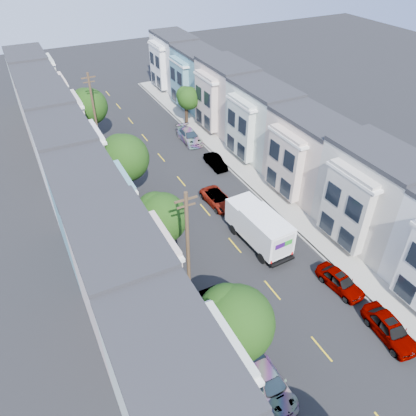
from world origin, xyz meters
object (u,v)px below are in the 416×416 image
(parked_left_b, at_px, (268,382))
(lead_sedan, at_px, (218,199))
(tree_b, at_px, (235,324))
(parked_left_c, at_px, (219,308))
(parked_right_c, at_px, (216,162))
(parked_right_a, at_px, (390,329))
(parked_right_b, at_px, (340,281))
(tree_c, at_px, (161,218))
(tree_far_r, at_px, (188,99))
(tree_d, at_px, (124,159))
(utility_pole_near, at_px, (188,251))
(fedex_truck, at_px, (259,226))
(tree_e, at_px, (89,107))
(parked_right_d, at_px, (189,136))
(utility_pole_far, at_px, (95,116))

(parked_left_b, bearing_deg, lead_sedan, 71.14)
(lead_sedan, bearing_deg, tree_b, -118.60)
(parked_left_c, bearing_deg, parked_right_c, 62.55)
(parked_right_a, height_order, parked_right_b, parked_right_a)
(tree_c, xyz_separation_m, parked_right_c, (11.20, 11.72, -3.69))
(tree_far_r, bearing_deg, tree_d, -132.78)
(tree_b, distance_m, tree_far_r, 38.02)
(utility_pole_near, bearing_deg, parked_right_c, 56.77)
(lead_sedan, bearing_deg, tree_far_r, 70.86)
(utility_pole_near, xyz_separation_m, fedex_truck, (8.35, 3.44, -3.29))
(tree_e, height_order, parked_right_b, tree_e)
(tree_d, height_order, parked_right_a, tree_d)
(tree_c, bearing_deg, parked_left_b, -84.30)
(tree_c, relative_size, utility_pole_near, 0.65)
(parked_left_b, distance_m, parked_right_b, 10.80)
(tree_d, height_order, parked_left_c, tree_d)
(tree_far_r, bearing_deg, parked_right_d, -113.19)
(tree_c, bearing_deg, tree_e, 90.00)
(utility_pole_far, relative_size, fedex_truck, 1.44)
(tree_e, height_order, fedex_truck, tree_e)
(parked_left_c, bearing_deg, tree_e, 92.19)
(tree_b, height_order, parked_left_c, tree_b)
(parked_left_b, xyz_separation_m, parked_left_c, (0.00, 6.60, -0.06))
(lead_sedan, xyz_separation_m, parked_left_c, (-6.52, -12.35, -0.00))
(tree_e, relative_size, parked_right_d, 1.46)
(utility_pole_near, relative_size, lead_sedan, 2.17)
(tree_c, xyz_separation_m, utility_pole_far, (0.00, 20.63, 0.81))
(tree_e, distance_m, lead_sedan, 20.97)
(tree_e, bearing_deg, tree_b, -90.00)
(utility_pole_far, bearing_deg, parked_right_a, -72.37)
(utility_pole_near, distance_m, parked_right_c, 20.93)
(tree_e, distance_m, fedex_truck, 27.25)
(tree_b, xyz_separation_m, parked_right_b, (11.20, 2.46, -4.13))
(parked_right_d, bearing_deg, parked_left_c, -108.74)
(tree_e, xyz_separation_m, parked_right_a, (11.20, -38.42, -4.30))
(utility_pole_far, relative_size, parked_right_b, 2.27)
(tree_b, bearing_deg, fedex_truck, 50.26)
(tree_d, xyz_separation_m, parked_right_d, (11.20, 9.60, -4.37))
(parked_right_d, bearing_deg, tree_e, 158.37)
(tree_e, height_order, parked_right_d, tree_e)
(parked_right_a, xyz_separation_m, parked_right_d, (0.00, 33.62, -0.02))
(utility_pole_far, xyz_separation_m, fedex_truck, (8.35, -22.56, -3.29))
(lead_sedan, relative_size, parked_right_c, 1.19)
(parked_right_a, relative_size, parked_right_c, 1.23)
(fedex_truck, xyz_separation_m, parked_left_c, (-6.95, -5.52, -1.23))
(tree_d, bearing_deg, fedex_truck, -53.62)
(utility_pole_near, height_order, parked_right_a, utility_pole_near)
(fedex_truck, relative_size, parked_right_b, 1.58)
(tree_d, bearing_deg, tree_b, -90.00)
(tree_b, height_order, parked_right_c, tree_b)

